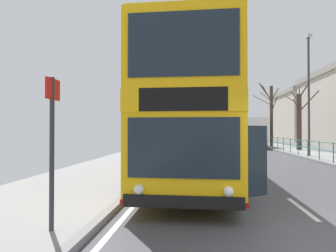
{
  "coord_description": "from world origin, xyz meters",
  "views": [
    {
      "loc": [
        -2.39,
        -4.49,
        1.83
      ],
      "look_at": [
        -3.25,
        3.66,
        1.94
      ],
      "focal_mm": 31.07,
      "sensor_mm": 36.0,
      "label": 1
    }
  ],
  "objects_px": {
    "bare_tree_far_00": "(299,120)",
    "background_building_01": "(313,116)",
    "street_lamp_far_side": "(309,86)",
    "background_bus_far_lane": "(245,131)",
    "bus_stop_sign_near": "(52,136)",
    "double_decker_bus_main": "(192,117)",
    "bare_tree_far_01": "(271,114)"
  },
  "relations": [
    {
      "from": "bare_tree_far_01",
      "to": "street_lamp_far_side",
      "type": "bearing_deg",
      "value": -91.92
    },
    {
      "from": "bus_stop_sign_near",
      "to": "background_building_01",
      "type": "bearing_deg",
      "value": 65.04
    },
    {
      "from": "background_bus_far_lane",
      "to": "bare_tree_far_00",
      "type": "bearing_deg",
      "value": -66.21
    },
    {
      "from": "street_lamp_far_side",
      "to": "background_building_01",
      "type": "bearing_deg",
      "value": 68.92
    },
    {
      "from": "bus_stop_sign_near",
      "to": "double_decker_bus_main",
      "type": "bearing_deg",
      "value": 69.45
    },
    {
      "from": "bare_tree_far_00",
      "to": "bus_stop_sign_near",
      "type": "bearing_deg",
      "value": -117.48
    },
    {
      "from": "double_decker_bus_main",
      "to": "street_lamp_far_side",
      "type": "bearing_deg",
      "value": 51.44
    },
    {
      "from": "background_bus_far_lane",
      "to": "bare_tree_far_01",
      "type": "relative_size",
      "value": 1.58
    },
    {
      "from": "double_decker_bus_main",
      "to": "background_bus_far_lane",
      "type": "relative_size",
      "value": 0.96
    },
    {
      "from": "bus_stop_sign_near",
      "to": "bare_tree_far_01",
      "type": "bearing_deg",
      "value": 69.48
    },
    {
      "from": "bare_tree_far_00",
      "to": "background_building_01",
      "type": "distance_m",
      "value": 28.62
    },
    {
      "from": "bus_stop_sign_near",
      "to": "street_lamp_far_side",
      "type": "relative_size",
      "value": 0.32
    },
    {
      "from": "street_lamp_far_side",
      "to": "bare_tree_far_01",
      "type": "relative_size",
      "value": 1.19
    },
    {
      "from": "bare_tree_far_00",
      "to": "background_bus_far_lane",
      "type": "bearing_deg",
      "value": 113.79
    },
    {
      "from": "bus_stop_sign_near",
      "to": "background_building_01",
      "type": "xyz_separation_m",
      "value": [
        22.18,
        47.66,
        2.57
      ]
    },
    {
      "from": "street_lamp_far_side",
      "to": "background_bus_far_lane",
      "type": "bearing_deg",
      "value": 98.33
    },
    {
      "from": "street_lamp_far_side",
      "to": "bus_stop_sign_near",
      "type": "bearing_deg",
      "value": -122.36
    },
    {
      "from": "bare_tree_far_00",
      "to": "double_decker_bus_main",
      "type": "bearing_deg",
      "value": -119.95
    },
    {
      "from": "bus_stop_sign_near",
      "to": "street_lamp_far_side",
      "type": "bearing_deg",
      "value": 57.64
    },
    {
      "from": "background_bus_far_lane",
      "to": "bare_tree_far_00",
      "type": "relative_size",
      "value": 1.91
    },
    {
      "from": "double_decker_bus_main",
      "to": "bare_tree_far_01",
      "type": "xyz_separation_m",
      "value": [
        7.89,
        21.09,
        1.27
      ]
    },
    {
      "from": "double_decker_bus_main",
      "to": "bare_tree_far_00",
      "type": "distance_m",
      "value": 17.76
    },
    {
      "from": "background_bus_far_lane",
      "to": "street_lamp_far_side",
      "type": "relative_size",
      "value": 1.33
    },
    {
      "from": "double_decker_bus_main",
      "to": "bare_tree_far_01",
      "type": "distance_m",
      "value": 22.55
    },
    {
      "from": "bus_stop_sign_near",
      "to": "background_building_01",
      "type": "height_order",
      "value": "background_building_01"
    },
    {
      "from": "bus_stop_sign_near",
      "to": "background_building_01",
      "type": "distance_m",
      "value": 52.63
    },
    {
      "from": "bare_tree_far_00",
      "to": "background_building_01",
      "type": "xyz_separation_m",
      "value": [
        11.09,
        26.33,
        1.59
      ]
    },
    {
      "from": "double_decker_bus_main",
      "to": "bare_tree_far_00",
      "type": "height_order",
      "value": "bare_tree_far_00"
    },
    {
      "from": "street_lamp_far_side",
      "to": "double_decker_bus_main",
      "type": "bearing_deg",
      "value": -128.56
    },
    {
      "from": "street_lamp_far_side",
      "to": "background_building_01",
      "type": "relative_size",
      "value": 0.56
    },
    {
      "from": "bare_tree_far_00",
      "to": "background_building_01",
      "type": "height_order",
      "value": "background_building_01"
    },
    {
      "from": "bare_tree_far_01",
      "to": "background_building_01",
      "type": "bearing_deg",
      "value": 59.68
    }
  ]
}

